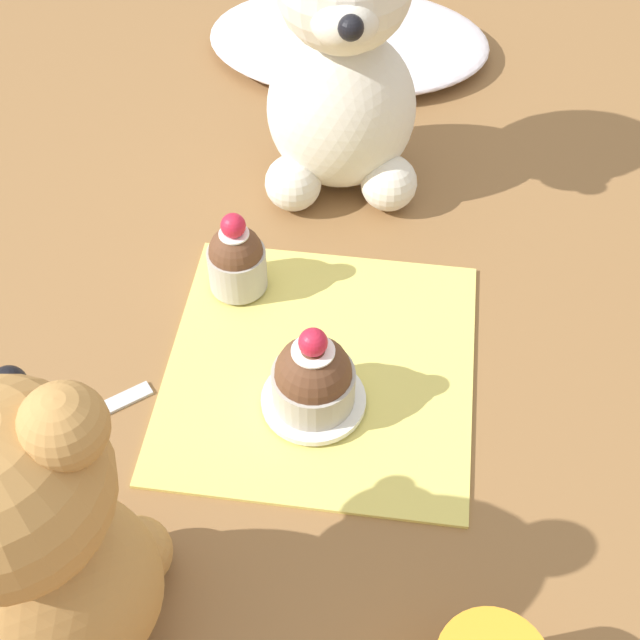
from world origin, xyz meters
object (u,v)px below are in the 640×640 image
(cupcake_near_cream_bear, at_px, (236,259))
(teaspoon, at_px, (81,419))
(teddy_bear_cream, at_px, (342,69))
(cupcake_near_tan_bear, at_px, (318,378))
(saucer_plate, at_px, (318,400))
(teddy_bear_tan, at_px, (35,544))

(cupcake_near_cream_bear, distance_m, teaspoon, 0.17)
(teddy_bear_cream, relative_size, cupcake_near_tan_bear, 3.40)
(saucer_plate, height_order, teaspoon, saucer_plate)
(cupcake_near_tan_bear, bearing_deg, saucer_plate, 0.00)
(teddy_bear_tan, xyz_separation_m, saucer_plate, (0.12, 0.18, -0.10))
(cupcake_near_cream_bear, distance_m, cupcake_near_tan_bear, 0.13)
(cupcake_near_cream_bear, height_order, saucer_plate, cupcake_near_cream_bear)
(teddy_bear_cream, height_order, cupcake_near_cream_bear, teddy_bear_cream)
(teddy_bear_cream, relative_size, teddy_bear_tan, 1.05)
(teaspoon, bearing_deg, cupcake_near_tan_bear, 151.87)
(cupcake_near_tan_bear, height_order, teaspoon, cupcake_near_tan_bear)
(saucer_plate, bearing_deg, teaspoon, -168.41)
(teddy_bear_cream, bearing_deg, teaspoon, -125.43)
(teddy_bear_cream, xyz_separation_m, teddy_bear_tan, (-0.10, -0.43, -0.00))
(cupcake_near_tan_bear, bearing_deg, cupcake_near_cream_bear, 126.49)
(cupcake_near_cream_bear, relative_size, teaspoon, 0.69)
(teddy_bear_cream, xyz_separation_m, saucer_plate, (0.01, -0.25, -0.10))
(cupcake_near_cream_bear, bearing_deg, teddy_bear_tan, -98.27)
(saucer_plate, distance_m, teaspoon, 0.17)
(saucer_plate, bearing_deg, teddy_bear_tan, -123.75)
(teddy_bear_cream, height_order, teaspoon, teddy_bear_cream)
(cupcake_near_tan_bear, xyz_separation_m, teaspoon, (-0.16, -0.03, -0.03))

